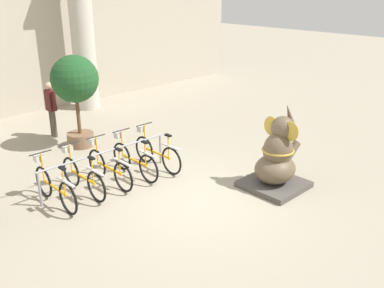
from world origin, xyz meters
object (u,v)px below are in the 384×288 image
at_px(elephant_statue, 277,160).
at_px(bicycle_0, 54,186).
at_px(potted_tree, 75,85).
at_px(bicycle_1, 82,176).
at_px(bicycle_3, 134,159).
at_px(bicycle_4, 156,152).
at_px(person_pedestrian, 51,105).
at_px(bicycle_2, 109,167).

bearing_deg(elephant_statue, bicycle_0, 146.05).
bearing_deg(potted_tree, bicycle_1, -119.34).
height_order(bicycle_1, elephant_statue, elephant_statue).
height_order(bicycle_3, bicycle_4, same).
xyz_separation_m(bicycle_0, bicycle_3, (2.01, 0.01, 0.00)).
relative_size(bicycle_0, person_pedestrian, 1.05).
height_order(bicycle_3, potted_tree, potted_tree).
relative_size(bicycle_3, person_pedestrian, 1.05).
bearing_deg(elephant_statue, potted_tree, 109.11).
xyz_separation_m(bicycle_1, bicycle_4, (2.01, -0.06, 0.00)).
xyz_separation_m(bicycle_1, potted_tree, (1.44, 2.56, 1.32)).
distance_m(bicycle_3, potted_tree, 2.92).
relative_size(person_pedestrian, potted_tree, 0.65).
height_order(bicycle_1, person_pedestrian, person_pedestrian).
xyz_separation_m(bicycle_3, person_pedestrian, (-0.07, 3.82, 0.56)).
bearing_deg(bicycle_3, bicycle_2, 176.71).
xyz_separation_m(elephant_statue, person_pedestrian, (-1.99, 6.47, 0.33)).
bearing_deg(potted_tree, bicycle_4, -77.80).
bearing_deg(bicycle_4, person_pedestrian, 100.86).
xyz_separation_m(bicycle_4, elephant_statue, (1.25, -2.63, 0.23)).
height_order(bicycle_1, bicycle_2, same).
bearing_deg(bicycle_4, elephant_statue, -64.55).
distance_m(bicycle_2, potted_tree, 2.98).
relative_size(bicycle_1, bicycle_4, 1.00).
xyz_separation_m(bicycle_4, person_pedestrian, (-0.74, 3.84, 0.56)).
bearing_deg(bicycle_3, elephant_statue, -54.09).
height_order(bicycle_4, potted_tree, potted_tree).
relative_size(bicycle_2, bicycle_3, 1.00).
distance_m(bicycle_0, elephant_statue, 4.74).
bearing_deg(potted_tree, person_pedestrian, 97.93).
bearing_deg(bicycle_0, elephant_statue, -33.95).
relative_size(elephant_statue, potted_tree, 0.75).
bearing_deg(bicycle_0, potted_tree, 51.06).
distance_m(person_pedestrian, potted_tree, 1.45).
distance_m(elephant_statue, potted_tree, 5.66).
bearing_deg(person_pedestrian, bicycle_3, -88.98).
xyz_separation_m(elephant_statue, potted_tree, (-1.82, 5.25, 1.09)).
bearing_deg(bicycle_2, elephant_statue, -46.11).
bearing_deg(bicycle_4, bicycle_0, 179.76).
height_order(bicycle_4, elephant_statue, elephant_statue).
xyz_separation_m(bicycle_2, bicycle_4, (1.34, -0.06, 0.00)).
bearing_deg(bicycle_3, bicycle_1, 178.34).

